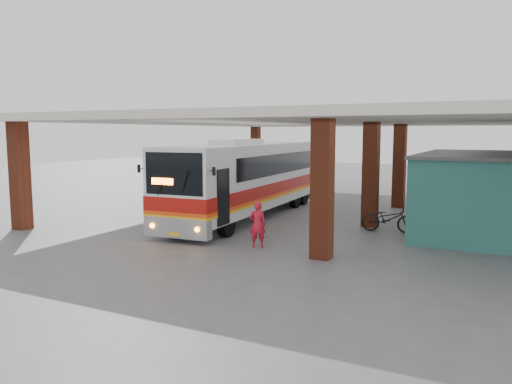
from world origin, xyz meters
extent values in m
plane|color=#515154|center=(0.00, 0.00, 0.00)|extent=(90.00, 90.00, 0.00)
cube|color=maroon|center=(3.00, -3.00, 2.17)|extent=(0.60, 0.60, 4.35)
cube|color=maroon|center=(3.00, 3.00, 2.17)|extent=(0.60, 0.60, 4.35)
cube|color=maroon|center=(3.00, 9.00, 2.17)|extent=(0.60, 0.60, 4.35)
cube|color=maroon|center=(-9.50, -4.00, 2.17)|extent=(0.60, 0.60, 4.35)
cube|color=maroon|center=(-9.50, 17.00, 2.17)|extent=(0.60, 0.60, 4.35)
cube|color=silver|center=(0.50, 6.50, 4.50)|extent=(21.00, 23.00, 0.30)
cube|color=#2C6F5C|center=(7.50, 4.00, 1.50)|extent=(5.00, 8.00, 3.00)
cube|color=#4F4F4F|center=(7.50, 4.00, 3.05)|extent=(5.20, 8.20, 0.12)
cube|color=#163D34|center=(4.98, 2.50, 1.05)|extent=(0.08, 0.95, 2.10)
cube|color=black|center=(4.98, 5.50, 1.80)|extent=(0.08, 1.20, 1.00)
cube|color=black|center=(4.95, 5.50, 1.80)|extent=(0.04, 1.30, 1.10)
cube|color=white|center=(-2.67, 2.72, 1.95)|extent=(3.32, 12.48, 2.88)
cube|color=white|center=(-2.61, 1.69, 3.50)|extent=(1.42, 3.16, 0.26)
cube|color=#96969B|center=(-2.31, -3.26, 0.57)|extent=(2.61, 0.57, 0.72)
cube|color=#B1120C|center=(-2.67, 2.72, 1.39)|extent=(3.36, 12.48, 0.51)
cube|color=#F9470D|center=(-2.67, 2.72, 1.06)|extent=(3.36, 12.48, 0.13)
cube|color=yellow|center=(-2.67, 2.72, 0.95)|extent=(3.36, 12.48, 0.10)
cube|color=black|center=(-2.30, -3.40, 2.49)|extent=(2.32, 0.24, 1.49)
cube|color=black|center=(-4.01, 3.46, 2.47)|extent=(0.61, 9.24, 0.93)
cube|color=black|center=(-1.43, 3.62, 2.47)|extent=(0.61, 9.24, 0.93)
cube|color=#FF5905|center=(-2.76, -3.49, 2.21)|extent=(0.88, 0.10, 0.23)
sphere|color=orange|center=(-3.22, -3.53, 0.60)|extent=(0.19, 0.19, 0.19)
sphere|color=orange|center=(-1.37, -3.42, 0.60)|extent=(0.19, 0.19, 0.19)
cube|color=yellow|center=(-2.29, -3.48, 0.36)|extent=(0.46, 0.06, 0.12)
cylinder|color=black|center=(-3.51, -1.66, 0.51)|extent=(0.39, 1.05, 1.03)
cylinder|color=black|center=(-1.30, -1.53, 0.51)|extent=(0.39, 1.05, 1.03)
cylinder|color=black|center=(-3.99, 6.25, 0.51)|extent=(0.39, 1.05, 1.03)
cylinder|color=black|center=(-1.78, 6.38, 0.51)|extent=(0.39, 1.05, 1.03)
cylinder|color=black|center=(-4.07, 7.58, 0.51)|extent=(0.39, 1.05, 1.03)
cylinder|color=black|center=(-1.87, 7.72, 0.51)|extent=(0.39, 1.05, 1.03)
imported|color=black|center=(3.97, 2.09, 0.55)|extent=(2.15, 0.95, 1.10)
imported|color=red|center=(0.53, -2.55, 0.79)|extent=(0.69, 0.60, 1.59)
cube|color=red|center=(4.38, 8.05, 0.21)|extent=(0.39, 0.39, 0.05)
cube|color=red|center=(4.55, 8.05, 0.46)|extent=(0.05, 0.38, 0.55)
cylinder|color=black|center=(4.23, 7.89, 0.09)|extent=(0.03, 0.03, 0.18)
cylinder|color=black|center=(4.54, 7.89, 0.09)|extent=(0.03, 0.03, 0.18)
cylinder|color=black|center=(4.23, 8.20, 0.09)|extent=(0.03, 0.03, 0.18)
cylinder|color=black|center=(4.54, 8.20, 0.09)|extent=(0.03, 0.03, 0.18)
camera|label=1|loc=(8.10, -17.55, 3.93)|focal=35.00mm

